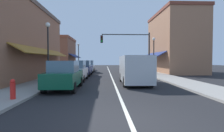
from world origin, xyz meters
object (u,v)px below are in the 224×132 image
(parked_car_second_left, at_px, (76,71))
(parked_car_third_left, at_px, (83,68))
(street_lamp_left_near, at_px, (48,42))
(van_in_lane, at_px, (134,69))
(parked_car_nearest_left, at_px, (64,75))
(street_lamp_right_mid, at_px, (154,50))
(parked_car_far_left, at_px, (88,66))
(fire_hydrant, at_px, (13,89))
(traffic_signal_mast_arm, at_px, (131,45))
(street_lamp_left_far, at_px, (79,52))

(parked_car_second_left, height_order, parked_car_third_left, same)
(street_lamp_left_near, bearing_deg, van_in_lane, -5.38)
(parked_car_nearest_left, bearing_deg, street_lamp_right_mid, 50.14)
(parked_car_far_left, distance_m, fire_hydrant, 17.72)
(parked_car_second_left, height_order, traffic_signal_mast_arm, traffic_signal_mast_arm)
(parked_car_far_left, relative_size, fire_hydrant, 4.72)
(parked_car_second_left, bearing_deg, street_lamp_left_near, -139.19)
(street_lamp_left_near, distance_m, street_lamp_left_far, 15.67)
(parked_car_second_left, height_order, van_in_lane, van_in_lane)
(parked_car_third_left, xyz_separation_m, street_lamp_left_far, (-1.90, 9.04, 2.24))
(street_lamp_left_near, relative_size, fire_hydrant, 5.42)
(traffic_signal_mast_arm, xyz_separation_m, street_lamp_left_far, (-7.64, 7.94, -0.53))
(parked_car_nearest_left, xyz_separation_m, parked_car_far_left, (0.06, 14.53, 0.00))
(parked_car_third_left, height_order, street_lamp_left_near, street_lamp_left_near)
(parked_car_nearest_left, xyz_separation_m, street_lamp_left_far, (-1.90, 18.62, 2.24))
(street_lamp_left_near, bearing_deg, parked_car_nearest_left, -56.98)
(street_lamp_left_near, bearing_deg, parked_car_far_left, 80.31)
(traffic_signal_mast_arm, distance_m, street_lamp_left_near, 10.89)
(parked_car_third_left, relative_size, street_lamp_left_far, 0.90)
(parked_car_nearest_left, height_order, parked_car_third_left, same)
(parked_car_far_left, distance_m, street_lamp_left_near, 11.97)
(parked_car_third_left, bearing_deg, van_in_lane, -56.13)
(van_in_lane, bearing_deg, parked_car_nearest_left, -152.87)
(parked_car_third_left, relative_size, fire_hydrant, 4.74)
(van_in_lane, distance_m, traffic_signal_mast_arm, 8.77)
(parked_car_third_left, xyz_separation_m, street_lamp_right_mid, (8.36, 0.35, 2.18))
(parked_car_second_left, xyz_separation_m, street_lamp_left_far, (-1.85, 14.08, 2.24))
(van_in_lane, height_order, fire_hydrant, van_in_lane)
(parked_car_second_left, height_order, street_lamp_left_far, street_lamp_left_far)
(parked_car_second_left, xyz_separation_m, fire_hydrant, (-1.46, -7.66, -0.33))
(street_lamp_left_far, height_order, fire_hydrant, street_lamp_left_far)
(street_lamp_left_near, bearing_deg, fire_hydrant, -86.10)
(parked_car_third_left, bearing_deg, traffic_signal_mast_arm, 11.59)
(parked_car_far_left, bearing_deg, street_lamp_right_mid, -28.71)
(parked_car_far_left, height_order, van_in_lane, van_in_lane)
(fire_hydrant, bearing_deg, street_lamp_left_far, 91.03)
(parked_car_second_left, relative_size, parked_car_far_left, 1.00)
(street_lamp_right_mid, bearing_deg, fire_hydrant, -127.09)
(van_in_lane, bearing_deg, parked_car_second_left, 156.06)
(parked_car_far_left, bearing_deg, street_lamp_left_far, 115.76)
(fire_hydrant, bearing_deg, street_lamp_left_near, 93.90)
(van_in_lane, relative_size, fire_hydrant, 5.99)
(parked_car_far_left, bearing_deg, parked_car_nearest_left, -89.96)
(van_in_lane, xyz_separation_m, street_lamp_left_far, (-6.63, 16.29, 1.97))
(street_lamp_left_far, bearing_deg, fire_hydrant, -88.97)
(parked_car_nearest_left, relative_size, fire_hydrant, 4.72)
(parked_car_nearest_left, relative_size, street_lamp_left_far, 0.89)
(parked_car_nearest_left, bearing_deg, parked_car_third_left, 90.23)
(parked_car_third_left, bearing_deg, parked_car_far_left, 90.17)
(parked_car_far_left, xyz_separation_m, van_in_lane, (4.67, -12.20, 0.27))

